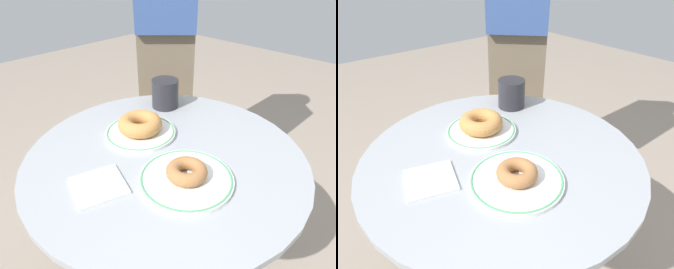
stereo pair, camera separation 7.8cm
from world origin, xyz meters
TOP-DOWN VIEW (x-y plane):
  - cafe_table at (0.00, 0.00)m, footprint 0.74×0.74m
  - plate_left at (-0.12, 0.02)m, footprint 0.21×0.21m
  - plate_right at (0.12, -0.05)m, footprint 0.22×0.22m
  - donut_old_fashioned at (-0.12, 0.02)m, footprint 0.17×0.17m
  - donut_cinnamon at (0.12, -0.05)m, footprint 0.10×0.10m
  - paper_napkin at (-0.01, -0.20)m, footprint 0.14×0.14m
  - coffee_mug at (-0.19, 0.20)m, footprint 0.11×0.12m
  - person_figure at (-0.43, 0.45)m, footprint 0.44×0.44m

SIDE VIEW (x-z plane):
  - cafe_table at x=0.00m, z-range 0.11..0.81m
  - paper_napkin at x=-0.01m, z-range 0.70..0.71m
  - plate_left at x=-0.12m, z-range 0.70..0.71m
  - plate_right at x=0.12m, z-range 0.70..0.71m
  - donut_cinnamon at x=0.12m, z-range 0.71..0.75m
  - donut_old_fashioned at x=-0.12m, z-range 0.71..0.76m
  - coffee_mug at x=-0.19m, z-range 0.70..0.80m
  - person_figure at x=-0.43m, z-range -0.01..1.65m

